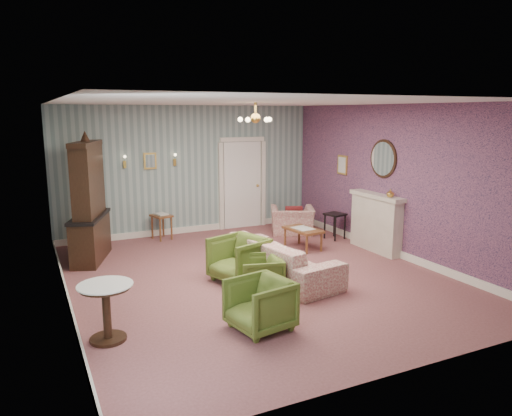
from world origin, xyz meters
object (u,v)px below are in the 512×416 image
wingback_chair (292,216)px  fireplace (376,222)px  olive_chair_b (260,273)px  olive_chair_c (239,257)px  olive_chair_a (260,302)px  sofa_chintz (280,252)px  coffee_table (303,238)px  side_table_black (335,226)px  dresser (88,198)px  pedestal_table (107,312)px

wingback_chair → fireplace: (0.82, -1.93, 0.16)m
olive_chair_b → olive_chair_c: size_ratio=0.80×
olive_chair_a → wingback_chair: 5.11m
olive_chair_c → sofa_chintz: (0.68, -0.15, 0.05)m
olive_chair_b → coffee_table: (1.90, 1.89, -0.11)m
olive_chair_a → side_table_black: olive_chair_a is taller
olive_chair_c → fireplace: size_ratio=0.58×
olive_chair_a → side_table_black: size_ratio=1.27×
olive_chair_b → wingback_chair: 3.86m
olive_chair_a → dresser: (-1.54, 4.08, 0.81)m
coffee_table → pedestal_table: 4.95m
wingback_chair → pedestal_table: size_ratio=1.31×
wingback_chair → pedestal_table: 5.97m
dresser → side_table_black: 5.16m
fireplace → coffee_table: (-1.24, 0.74, -0.37)m
sofa_chintz → wingback_chair: sofa_chintz is taller
olive_chair_c → coffee_table: bearing=103.5°
olive_chair_c → side_table_black: olive_chair_c is taller
olive_chair_c → pedestal_table: size_ratio=1.12×
olive_chair_c → wingback_chair: bearing=116.9°
olive_chair_a → coffee_table: (2.45, 3.02, -0.15)m
wingback_chair → coffee_table: 1.28m
sofa_chintz → coffee_table: 1.88m
pedestal_table → coffee_table: bearing=30.4°
olive_chair_c → fireplace: fireplace is taller
olive_chair_a → dresser: 4.44m
olive_chair_b → fireplace: 3.35m
sofa_chintz → side_table_black: size_ratio=4.02×
sofa_chintz → dresser: dresser is taller
olive_chair_b → coffee_table: bearing=150.1°
side_table_black → wingback_chair: bearing=126.5°
olive_chair_c → coffee_table: 2.31m
olive_chair_c → coffee_table: olive_chair_c is taller
dresser → pedestal_table: dresser is taller
side_table_black → pedestal_table: size_ratio=0.80×
olive_chair_a → olive_chair_c: size_ratio=0.90×
pedestal_table → fireplace: bearing=17.7°
dresser → fireplace: bearing=1.6°
wingback_chair → coffee_table: size_ratio=1.13×
olive_chair_b → fireplace: size_ratio=0.47×
olive_chair_a → sofa_chintz: size_ratio=0.32×
olive_chair_c → coffee_table: (1.95, 1.21, -0.19)m
fireplace → pedestal_table: bearing=-162.3°
dresser → coffee_table: (4.00, -1.06, -0.97)m
coffee_table → side_table_black: (1.03, 0.37, 0.07)m
olive_chair_b → side_table_black: bearing=142.8°
fireplace → coffee_table: fireplace is taller
side_table_black → olive_chair_c: bearing=-152.1°
sofa_chintz → fireplace: bearing=-85.4°
wingback_chair → coffee_table: (-0.43, -1.19, -0.20)m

